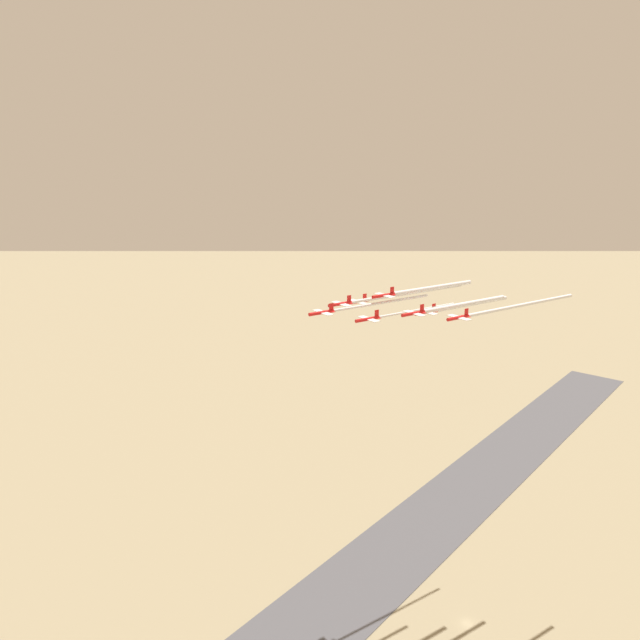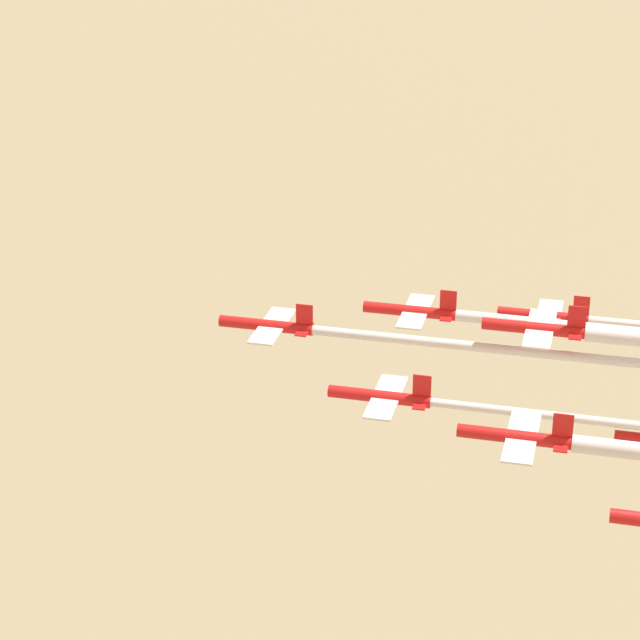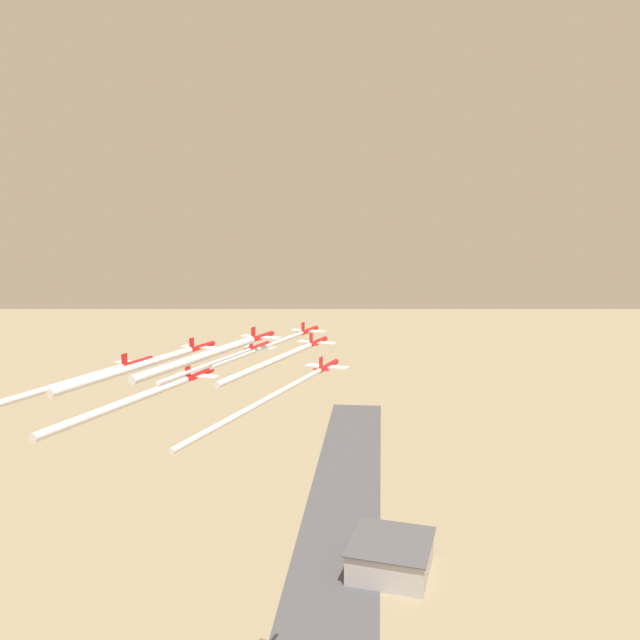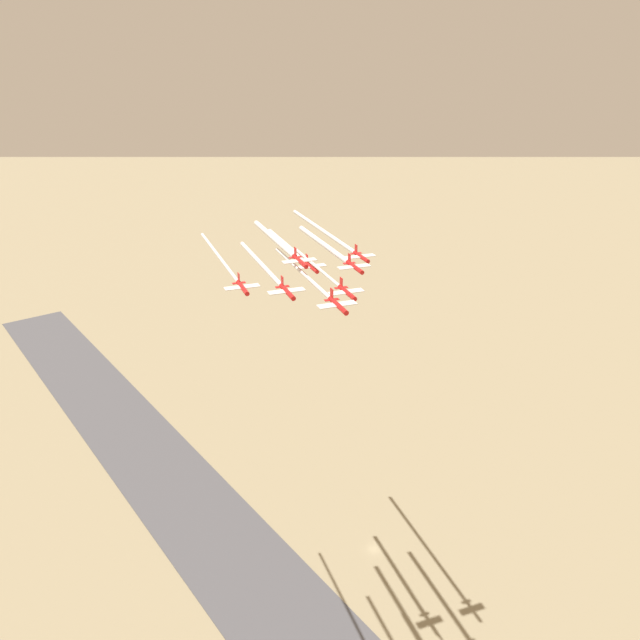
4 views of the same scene
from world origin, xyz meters
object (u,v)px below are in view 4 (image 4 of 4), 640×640
object	(u,v)px
jet_0	(338,305)
jet_4	(300,261)
jet_3	(354,267)
jet_2	(287,291)
jet_6	(361,256)
jet_7	(311,266)
jet_1	(347,292)
jet_5	(242,287)

from	to	relation	value
jet_0	jet_4	xyz separation A→B (m)	(22.64, -2.07, 2.19)
jet_4	jet_3	bearing A→B (deg)	-180.00
jet_0	jet_2	world-z (taller)	jet_0
jet_0	jet_6	distance (m)	39.62
jet_6	jet_7	distance (m)	13.42
jet_2	jet_4	world-z (taller)	jet_4
jet_1	jet_7	xyz separation A→B (m)	(22.64, -2.07, -1.14)
jet_6	jet_1	bearing A→B (deg)	59.53
jet_4	jet_5	bearing A→B (deg)	-0.00
jet_3	jet_7	bearing A→B (deg)	-59.53
jet_0	jet_5	size ratio (longest dim) A/B	1.00
jet_1	jet_4	size ratio (longest dim) A/B	1.00
jet_2	jet_5	bearing A→B (deg)	-59.53
jet_4	jet_6	xyz separation A→B (m)	(9.49, -21.01, -4.35)
jet_3	jet_6	distance (m)	13.27
jet_3	jet_6	xyz separation A→B (m)	(10.71, -7.70, -1.47)
jet_1	jet_2	xyz separation A→B (m)	(1.22, 13.32, 1.89)
jet_0	jet_6	bearing A→B (deg)	-120.47
jet_4	jet_7	xyz separation A→B (m)	(10.71, -7.70, -5.48)
jet_2	jet_7	bearing A→B (deg)	-120.47
jet_3	jet_6	size ratio (longest dim) A/B	1.00
jet_2	jet_3	size ratio (longest dim) A/B	1.00
jet_4	jet_5	world-z (taller)	jet_4
jet_7	jet_2	bearing A→B (deg)	59.53
jet_2	jet_7	xyz separation A→B (m)	(21.42, -15.39, -3.03)
jet_1	jet_2	bearing A→B (deg)	-0.00
jet_6	jet_7	xyz separation A→B (m)	(1.22, 13.32, -1.13)
jet_0	jet_7	bearing A→B (deg)	-101.09
jet_6	jet_7	size ratio (longest dim) A/B	1.00
jet_0	jet_3	xyz separation A→B (m)	(21.42, -15.39, -0.69)
jet_2	jet_4	bearing A→B (deg)	-120.47
jet_3	jet_2	bearing A→B (deg)	29.54
jet_3	jet_4	xyz separation A→B (m)	(1.22, 13.32, 2.88)
jet_4	jet_7	bearing A→B (deg)	-120.47
jet_0	jet_1	size ratio (longest dim) A/B	1.00
jet_0	jet_7	xyz separation A→B (m)	(33.35, -9.77, -3.29)
jet_3	jet_4	size ratio (longest dim) A/B	1.00
jet_5	jet_6	distance (m)	35.31
jet_1	jet_4	bearing A→B (deg)	-59.53
jet_3	jet_0	bearing A→B (deg)	59.53
jet_0	jet_2	xyz separation A→B (m)	(11.93, 5.62, -0.26)
jet_2	jet_0	bearing A→B (deg)	120.47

